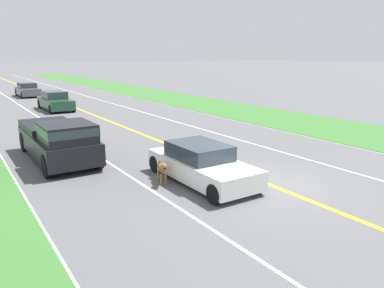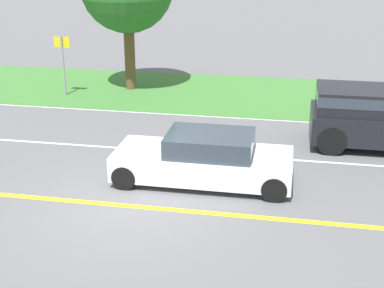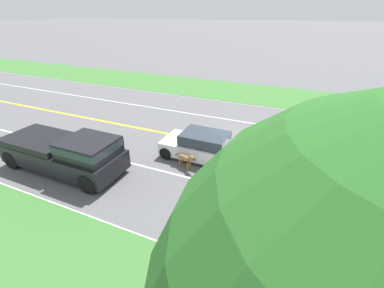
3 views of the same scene
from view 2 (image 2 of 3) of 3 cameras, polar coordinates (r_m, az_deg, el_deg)
name	(u,v)px [view 2 (image 2 of 3)]	position (r m, az deg, el deg)	size (l,w,h in m)	color
ground_plane	(127,206)	(12.48, -6.98, -6.56)	(400.00, 400.00, 0.00)	#5B5B5E
centre_divider_line	(127,206)	(12.48, -6.98, -6.54)	(0.18, 160.00, 0.01)	yellow
lane_edge_line_right	(186,115)	(18.77, -0.68, 3.14)	(0.14, 160.00, 0.01)	white
lane_dash_same_dir	(162,151)	(15.55, -3.19, -0.73)	(0.10, 160.00, 0.01)	white
grass_verge_right	(200,92)	(21.59, 0.88, 5.54)	(6.00, 160.00, 0.03)	#3D7533
ego_car	(205,159)	(13.38, 1.35, -1.62)	(1.82, 4.42, 1.29)	white
dog	(231,147)	(14.46, 4.18, -0.32)	(0.48, 1.17, 0.81)	olive
street_sign	(63,58)	(21.40, -13.61, 8.88)	(0.11, 0.64, 2.35)	gray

